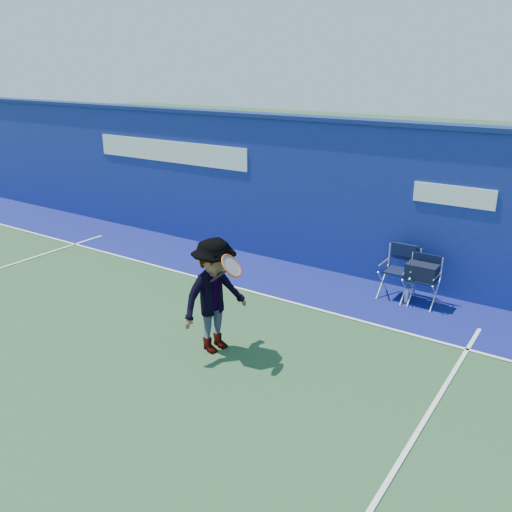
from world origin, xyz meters
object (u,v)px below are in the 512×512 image
Objects in this scene: directors_chair_left at (398,281)px; directors_chair_right at (421,285)px; tennis_player at (215,296)px; water_bottle at (406,296)px.

directors_chair_right is (0.43, -0.06, 0.05)m from directors_chair_left.
directors_chair_left is 3.75m from tennis_player.
tennis_player reaches higher than directors_chair_left.
tennis_player is (-1.81, -3.23, 0.75)m from water_bottle.
water_bottle is at bearing -165.89° from directors_chair_right.
tennis_player is (-1.59, -3.35, 0.56)m from directors_chair_left.
water_bottle is at bearing -28.76° from directors_chair_left.
directors_chair_left is 0.31m from water_bottle.
directors_chair_left is 1.10× the size of directors_chair_right.
water_bottle is (-0.22, -0.05, -0.24)m from directors_chair_right.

